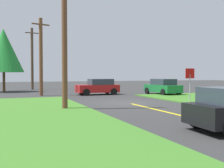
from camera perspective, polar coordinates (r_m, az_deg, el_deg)
ground_plane at (r=20.43m, az=2.95°, el=-3.86°), size 120.00×120.00×0.00m
lane_stripe_center at (r=13.56m, az=16.87°, el=-6.94°), size 0.20×14.00×0.01m
stop_sign at (r=21.08m, az=15.88°, el=1.09°), size 0.74×0.09×2.53m
car_approaching_junction at (r=28.22m, az=-2.88°, el=-0.58°), size 4.27×2.15×1.62m
car_on_crossroad at (r=28.77m, az=10.48°, el=-0.56°), size 2.30×4.43×1.62m
utility_pole_near at (r=16.69m, az=-9.85°, el=10.16°), size 1.79×0.45×8.74m
utility_pole_mid at (r=27.85m, az=-14.55°, el=5.62°), size 1.76×0.64×7.57m
utility_pole_far at (r=39.21m, az=-16.26°, el=5.16°), size 1.79×0.42×8.40m
oak_tree_left at (r=35.00m, az=-21.61°, el=6.48°), size 4.65×4.65×7.46m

